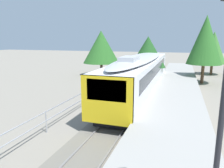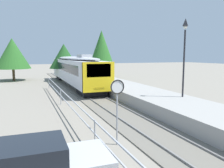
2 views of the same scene
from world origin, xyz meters
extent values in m
plane|color=gray|center=(-3.00, 22.00, 0.00)|extent=(160.00, 160.00, 0.00)
cube|color=#6B665B|center=(0.00, 22.00, 0.03)|extent=(3.20, 60.00, 0.06)
cube|color=slate|center=(-0.72, 22.00, 0.10)|extent=(0.08, 60.00, 0.08)
cube|color=slate|center=(0.72, 22.00, 0.10)|extent=(0.08, 60.00, 0.08)
cube|color=silver|center=(0.00, 31.28, 1.96)|extent=(2.80, 19.43, 2.55)
cube|color=yellow|center=(0.00, 21.67, 1.96)|extent=(2.80, 0.24, 2.55)
cube|color=black|center=(0.00, 21.59, 2.53)|extent=(2.13, 0.08, 1.12)
cube|color=black|center=(0.00, 31.28, 2.37)|extent=(2.82, 16.32, 0.92)
ellipsoid|color=#B2B5BA|center=(0.00, 31.28, 3.42)|extent=(2.69, 18.65, 0.44)
cube|color=#B2B5BA|center=(0.00, 26.42, 3.70)|extent=(1.10, 2.20, 0.36)
cube|color=#EAE5C6|center=(0.00, 21.60, 0.97)|extent=(1.00, 0.10, 0.20)
cube|color=black|center=(0.00, 23.97, 0.42)|extent=(2.24, 3.20, 0.55)
cube|color=black|center=(0.00, 38.60, 0.42)|extent=(2.24, 3.20, 0.55)
cube|color=#999691|center=(3.25, 22.00, 0.45)|extent=(3.90, 60.00, 0.90)
cylinder|color=#232328|center=(4.42, 16.27, 3.20)|extent=(0.12, 0.12, 4.60)
pyramid|color=#232328|center=(4.42, 16.27, 6.00)|extent=(0.34, 0.34, 0.50)
sphere|color=silver|center=(4.42, 16.27, 5.68)|extent=(0.24, 0.24, 0.24)
cylinder|color=#9EA0A5|center=(-2.25, 12.20, 1.10)|extent=(0.07, 0.07, 2.20)
cylinder|color=white|center=(-2.25, 12.18, 2.50)|extent=(0.60, 0.03, 0.60)
torus|color=black|center=(-2.25, 12.16, 2.50)|extent=(0.61, 0.05, 0.61)
cube|color=#9EA0A5|center=(-3.30, 12.00, 1.20)|extent=(0.05, 36.00, 0.05)
cube|color=#9EA0A5|center=(-3.30, 12.00, 0.69)|extent=(0.05, 36.00, 0.05)
cylinder|color=#9EA0A5|center=(-3.30, 12.00, 0.62)|extent=(0.06, 0.06, 1.25)
cylinder|color=#9EA0A5|center=(-3.30, 21.00, 0.62)|extent=(0.06, 0.06, 1.25)
cylinder|color=#9EA0A5|center=(-3.30, 30.00, 0.62)|extent=(0.06, 0.06, 1.25)
cube|color=black|center=(-5.85, 9.75, 1.28)|extent=(2.04, 1.60, 0.50)
cylinder|color=black|center=(-4.26, 10.49, 0.31)|extent=(0.62, 0.22, 0.62)
cylinder|color=brown|center=(-7.40, 40.14, 0.90)|extent=(0.36, 0.36, 1.80)
cone|color=#286023|center=(-7.40, 40.14, 4.05)|extent=(5.12, 5.12, 4.50)
cylinder|color=brown|center=(7.75, 45.88, 0.83)|extent=(0.36, 0.36, 1.65)
cone|color=#38702D|center=(7.75, 45.88, 3.94)|extent=(3.65, 3.65, 4.57)
cylinder|color=brown|center=(-0.35, 37.14, 0.93)|extent=(0.36, 0.36, 1.87)
cone|color=#1E4C1E|center=(-0.35, 37.14, 3.66)|extent=(4.24, 4.24, 3.59)
cylinder|color=brown|center=(5.93, 38.32, 1.14)|extent=(0.36, 0.36, 2.29)
cone|color=#286023|center=(5.93, 38.32, 5.03)|extent=(3.92, 3.92, 5.48)
camera|label=1|loc=(3.58, 11.66, 5.04)|focal=34.21mm
camera|label=2|loc=(-5.78, 3.78, 3.80)|focal=35.71mm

